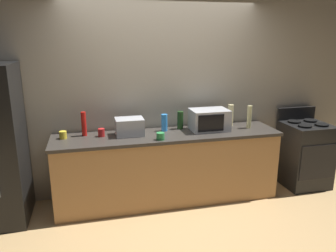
% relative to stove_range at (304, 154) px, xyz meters
% --- Properties ---
extents(ground_plane, '(8.00, 8.00, 0.00)m').
position_rel_stove_range_xyz_m(ground_plane, '(-2.00, -0.40, -0.46)').
color(ground_plane, tan).
extents(back_wall, '(6.40, 0.10, 2.70)m').
position_rel_stove_range_xyz_m(back_wall, '(-2.00, 0.41, 0.89)').
color(back_wall, '#B2A893').
rests_on(back_wall, ground_plane).
extents(counter_run, '(2.84, 0.64, 0.90)m').
position_rel_stove_range_xyz_m(counter_run, '(-2.00, 0.00, -0.01)').
color(counter_run, '#B27F4C').
rests_on(counter_run, ground_plane).
extents(stove_range, '(0.60, 0.61, 1.08)m').
position_rel_stove_range_xyz_m(stove_range, '(0.00, 0.00, 0.00)').
color(stove_range, black).
rests_on(stove_range, ground_plane).
extents(microwave, '(0.48, 0.35, 0.27)m').
position_rel_stove_range_xyz_m(microwave, '(-1.44, 0.05, 0.57)').
color(microwave, '#B7BABF').
rests_on(microwave, counter_run).
extents(toaster_oven, '(0.34, 0.26, 0.21)m').
position_rel_stove_range_xyz_m(toaster_oven, '(-2.47, 0.06, 0.54)').
color(toaster_oven, '#B7BABF').
rests_on(toaster_oven, counter_run).
extents(bottle_spray_cleaner, '(0.08, 0.08, 0.22)m').
position_rel_stove_range_xyz_m(bottle_spray_cleaner, '(-2.01, 0.14, 0.55)').
color(bottle_spray_cleaner, '#338CE5').
rests_on(bottle_spray_cleaner, counter_run).
extents(bottle_wine, '(0.08, 0.08, 0.23)m').
position_rel_stove_range_xyz_m(bottle_wine, '(-1.79, 0.19, 0.55)').
color(bottle_wine, '#1E3F19').
rests_on(bottle_wine, counter_run).
extents(bottle_vinegar, '(0.06, 0.06, 0.30)m').
position_rel_stove_range_xyz_m(bottle_vinegar, '(-0.89, 0.01, 0.59)').
color(bottle_vinegar, beige).
rests_on(bottle_vinegar, counter_run).
extents(bottle_hand_soap, '(0.07, 0.07, 0.29)m').
position_rel_stove_range_xyz_m(bottle_hand_soap, '(-1.08, 0.20, 0.58)').
color(bottle_hand_soap, beige).
rests_on(bottle_hand_soap, counter_run).
extents(bottle_hot_sauce, '(0.06, 0.06, 0.30)m').
position_rel_stove_range_xyz_m(bottle_hot_sauce, '(-3.01, 0.17, 0.59)').
color(bottle_hot_sauce, red).
rests_on(bottle_hot_sauce, counter_run).
extents(mug_green, '(0.10, 0.10, 0.09)m').
position_rel_stove_range_xyz_m(mug_green, '(-2.14, -0.22, 0.48)').
color(mug_green, '#2D8C47').
rests_on(mug_green, counter_run).
extents(mug_red, '(0.08, 0.08, 0.10)m').
position_rel_stove_range_xyz_m(mug_red, '(-2.81, 0.08, 0.49)').
color(mug_red, red).
rests_on(mug_red, counter_run).
extents(mug_yellow, '(0.09, 0.09, 0.09)m').
position_rel_stove_range_xyz_m(mug_yellow, '(-3.26, 0.10, 0.48)').
color(mug_yellow, yellow).
rests_on(mug_yellow, counter_run).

